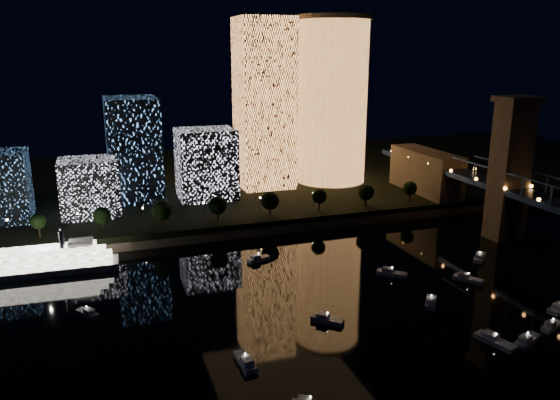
{
  "coord_description": "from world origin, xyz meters",
  "views": [
    {
      "loc": [
        -69.77,
        -99.22,
        64.36
      ],
      "look_at": [
        -17.31,
        55.0,
        19.94
      ],
      "focal_mm": 35.0,
      "sensor_mm": 36.0,
      "label": 1
    }
  ],
  "objects": [
    {
      "name": "riverboat",
      "position": [
        -89.17,
        68.2,
        3.46
      ],
      "size": [
        45.13,
        11.07,
        13.5
      ],
      "color": "silver",
      "rests_on": "ground"
    },
    {
      "name": "ground",
      "position": [
        0.0,
        0.0,
        0.0
      ],
      "size": [
        520.0,
        520.0,
        0.0
      ],
      "primitive_type": "plane",
      "color": "black",
      "rests_on": "ground"
    },
    {
      "name": "far_bank",
      "position": [
        0.0,
        160.0,
        2.5
      ],
      "size": [
        420.0,
        160.0,
        5.0
      ],
      "primitive_type": "cube",
      "color": "black",
      "rests_on": "ground"
    },
    {
      "name": "tower_rectangular",
      "position": [
        1.99,
        133.57,
        41.87
      ],
      "size": [
        23.18,
        23.18,
        73.74
      ],
      "primitive_type": "cube",
      "color": "#F99D4F",
      "rests_on": "far_bank"
    },
    {
      "name": "motorboats",
      "position": [
        3.09,
        11.54,
        0.81
      ],
      "size": [
        126.05,
        79.52,
        2.78
      ],
      "color": "silver",
      "rests_on": "ground"
    },
    {
      "name": "seawall",
      "position": [
        0.0,
        82.0,
        1.5
      ],
      "size": [
        420.0,
        6.0,
        3.0
      ],
      "primitive_type": "cube",
      "color": "#6B5E4C",
      "rests_on": "ground"
    },
    {
      "name": "midrise_blocks",
      "position": [
        -59.09,
        122.11,
        21.28
      ],
      "size": [
        96.46,
        42.79,
        41.65
      ],
      "color": "white",
      "rests_on": "far_bank"
    },
    {
      "name": "street_lamps",
      "position": [
        -34.0,
        94.0,
        9.02
      ],
      "size": [
        132.7,
        0.7,
        5.65
      ],
      "color": "black",
      "rests_on": "far_bank"
    },
    {
      "name": "tower_cylindrical",
      "position": [
        34.6,
        133.23,
        42.57
      ],
      "size": [
        34.0,
        34.0,
        74.89
      ],
      "color": "#F99D4F",
      "rests_on": "far_bank"
    },
    {
      "name": "esplanade_trees",
      "position": [
        -27.44,
        88.0,
        10.47
      ],
      "size": [
        165.73,
        7.0,
        9.0
      ],
      "color": "black",
      "rests_on": "far_bank"
    }
  ]
}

